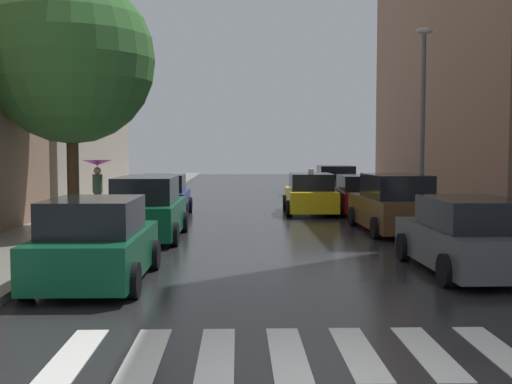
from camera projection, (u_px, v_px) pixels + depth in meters
ground_plane at (261, 204)px, 30.72m from camera, size 28.00×72.00×0.04m
sidewalk_left at (125, 202)px, 30.54m from camera, size 3.00×72.00×0.15m
sidewalk_right at (395, 201)px, 30.89m from camera, size 3.00×72.00×0.15m
crosswalk_stripes at (323, 353)px, 8.11m from camera, size 6.75×2.20×0.01m
building_right_mid at (482, 57)px, 31.58m from camera, size 6.00×20.83×14.28m
parked_car_left_nearest at (96, 244)px, 12.29m from camera, size 2.08×4.10×1.66m
parked_car_left_second at (147, 210)px, 18.41m from camera, size 2.09×4.44×1.81m
parked_car_left_third at (163, 197)px, 24.65m from camera, size 2.14×4.10×1.63m
parked_car_right_nearest at (469, 238)px, 13.37m from camera, size 2.19×4.45×1.58m
parked_car_right_second at (394, 205)px, 20.00m from camera, size 2.23×4.85×1.82m
parked_car_right_third at (360, 195)px, 25.85m from camera, size 2.16×4.70×1.55m
parked_car_right_fourth at (335, 184)px, 32.54m from camera, size 2.28×4.82×1.77m
taxi_midroad at (310, 195)px, 25.79m from camera, size 2.16×4.42×1.81m
pedestrian_far_side at (97, 174)px, 23.39m from camera, size 1.11×1.11×2.05m
street_tree_left at (71, 60)px, 19.47m from camera, size 5.13×5.13×7.74m
lamp_post_right at (423, 108)px, 22.88m from camera, size 0.60×0.28×6.77m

